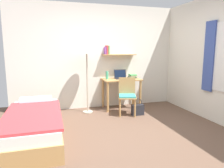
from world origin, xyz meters
name	(u,v)px	position (x,y,z in m)	size (l,w,h in m)	color
ground_plane	(126,136)	(0.00, 0.00, 0.00)	(5.28, 5.28, 0.00)	brown
wall_back	(99,57)	(0.00, 2.02, 1.30)	(4.40, 0.27, 2.60)	silver
bed	(34,125)	(-1.53, 0.36, 0.24)	(0.88, 1.99, 0.54)	#B2844C
desk	(121,85)	(0.49, 1.70, 0.61)	(0.94, 0.58, 0.76)	#B2844C
desk_chair	(127,94)	(0.46, 1.19, 0.47)	(0.51, 0.50, 0.85)	#B2844C
standing_lamp	(87,52)	(-0.40, 1.58, 1.44)	(0.43, 0.43, 1.63)	#B2A893
laptop	(121,76)	(0.50, 1.77, 0.82)	(0.33, 0.23, 0.22)	black
water_bottle	(107,75)	(0.13, 1.73, 0.86)	(0.07, 0.07, 0.20)	#42A87F
book_stack	(132,76)	(0.81, 1.76, 0.81)	(0.19, 0.23, 0.10)	#333338
handbag	(138,109)	(0.67, 1.04, 0.13)	(0.28, 0.12, 0.39)	#232328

